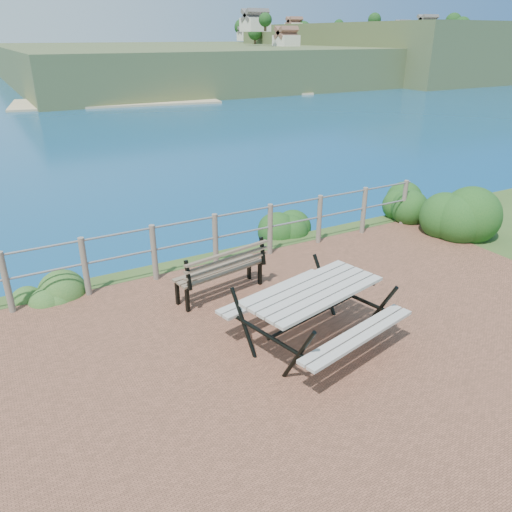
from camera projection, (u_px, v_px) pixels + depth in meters
The scene contains 9 objects.
ground at pixel (324, 361), 6.54m from camera, with size 10.00×7.00×0.12m, color brown.
safety_railing at pixel (215, 238), 8.99m from camera, with size 9.40×0.10×1.00m.
distant_bay at pixel (364, 47), 245.83m from camera, with size 290.00×232.36×24.00m.
picnic_table at pixel (313, 310), 6.71m from camera, with size 2.08×1.66×0.82m.
park_bench at pixel (220, 263), 7.98m from camera, with size 1.60×0.66×0.88m.
shrub_right_front at pixel (456, 240), 10.39m from camera, with size 1.31×1.31×1.86m, color #154517.
shrub_right_edge at pixel (405, 217), 11.74m from camera, with size 0.97×0.97×1.38m, color #154517.
shrub_lip_west at pixel (45, 295), 8.21m from camera, with size 0.87×0.87×0.65m, color #295A21.
shrub_lip_east at pixel (286, 230), 10.94m from camera, with size 0.87×0.87×0.64m, color #154517.
Camera 1 is at (-3.42, -4.30, 3.92)m, focal length 35.00 mm.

